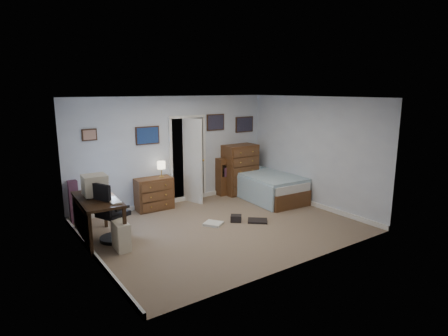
# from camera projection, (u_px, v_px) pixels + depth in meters

# --- Properties ---
(floor) EXTENTS (5.00, 4.00, 0.02)m
(floor) POSITION_uv_depth(u_px,v_px,m) (223.00, 227.00, 7.36)
(floor) COLOR gray
(floor) RESTS_ON ground
(computer_desk) EXTENTS (0.72, 1.41, 0.80)m
(computer_desk) POSITION_uv_depth(u_px,v_px,m) (92.00, 209.00, 6.49)
(computer_desk) COLOR black
(computer_desk) RESTS_ON floor
(crt_monitor) EXTENTS (0.43, 0.40, 0.38)m
(crt_monitor) POSITION_uv_depth(u_px,v_px,m) (95.00, 185.00, 6.59)
(crt_monitor) COLOR beige
(crt_monitor) RESTS_ON computer_desk
(keyboard) EXTENTS (0.18, 0.43, 0.03)m
(keyboard) POSITION_uv_depth(u_px,v_px,m) (114.00, 201.00, 6.32)
(keyboard) COLOR beige
(keyboard) RESTS_ON computer_desk
(pc_tower) EXTENTS (0.24, 0.46, 0.48)m
(pc_tower) POSITION_uv_depth(u_px,v_px,m) (121.00, 236.00, 6.29)
(pc_tower) COLOR beige
(pc_tower) RESTS_ON floor
(office_chair) EXTENTS (0.69, 0.69, 1.08)m
(office_chair) POSITION_uv_depth(u_px,v_px,m) (111.00, 219.00, 6.58)
(office_chair) COLOR black
(office_chair) RESTS_ON floor
(media_stack) EXTENTS (0.18, 0.18, 0.87)m
(media_stack) POSITION_uv_depth(u_px,v_px,m) (74.00, 202.00, 7.51)
(media_stack) COLOR maroon
(media_stack) RESTS_ON floor
(low_dresser) EXTENTS (0.83, 0.44, 0.72)m
(low_dresser) POSITION_uv_depth(u_px,v_px,m) (154.00, 194.00, 8.36)
(low_dresser) COLOR brown
(low_dresser) RESTS_ON floor
(table_lamp) EXTENTS (0.19, 0.19, 0.35)m
(table_lamp) POSITION_uv_depth(u_px,v_px,m) (161.00, 166.00, 8.34)
(table_lamp) COLOR gold
(table_lamp) RESTS_ON low_dresser
(doorway) EXTENTS (0.96, 1.12, 2.05)m
(doorway) POSITION_uv_depth(u_px,v_px,m) (182.00, 158.00, 9.17)
(doorway) COLOR black
(doorway) RESTS_ON floor
(tall_dresser) EXTENTS (0.86, 0.51, 1.27)m
(tall_dresser) POSITION_uv_depth(u_px,v_px,m) (240.00, 169.00, 9.61)
(tall_dresser) COLOR brown
(tall_dresser) RESTS_ON floor
(headboard_bookcase) EXTENTS (1.05, 0.28, 0.95)m
(headboard_bookcase) POSITION_uv_depth(u_px,v_px,m) (235.00, 174.00, 9.69)
(headboard_bookcase) COLOR brown
(headboard_bookcase) RESTS_ON floor
(bed) EXTENTS (1.23, 2.13, 0.68)m
(bed) POSITION_uv_depth(u_px,v_px,m) (266.00, 186.00, 9.22)
(bed) COLOR brown
(bed) RESTS_ON floor
(wall_posters) EXTENTS (4.38, 0.04, 0.60)m
(wall_posters) POSITION_uv_depth(u_px,v_px,m) (195.00, 128.00, 8.91)
(wall_posters) COLOR #331E11
(wall_posters) RESTS_ON floor
(floor_clutter) EXTENTS (1.30, 0.83, 0.14)m
(floor_clutter) POSITION_uv_depth(u_px,v_px,m) (235.00, 221.00, 7.57)
(floor_clutter) COLOR black
(floor_clutter) RESTS_ON floor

